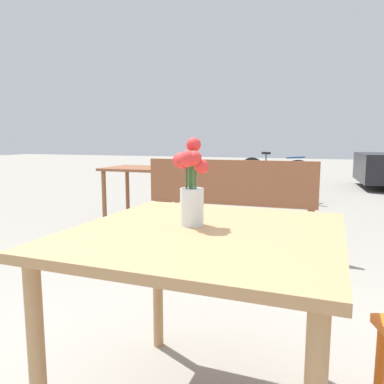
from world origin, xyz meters
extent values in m
cube|color=tan|center=(0.00, 0.00, 0.71)|extent=(0.91, 0.94, 0.03)
cylinder|color=tan|center=(-0.39, -0.40, 0.35)|extent=(0.05, 0.05, 0.70)
cylinder|color=tan|center=(-0.38, 0.41, 0.35)|extent=(0.05, 0.05, 0.70)
cylinder|color=tan|center=(0.39, 0.40, 0.35)|extent=(0.05, 0.05, 0.70)
cylinder|color=silver|center=(-0.07, 0.04, 0.80)|extent=(0.09, 0.09, 0.13)
cylinder|color=silver|center=(-0.07, 0.04, 0.77)|extent=(0.08, 0.08, 0.07)
cylinder|color=#337038|center=(-0.05, 0.04, 0.84)|extent=(0.01, 0.01, 0.19)
sphere|color=red|center=(-0.03, 0.03, 0.94)|extent=(0.05, 0.05, 0.05)
cylinder|color=#337038|center=(-0.06, 0.05, 0.83)|extent=(0.01, 0.01, 0.18)
sphere|color=red|center=(-0.04, 0.06, 0.94)|extent=(0.05, 0.05, 0.05)
cylinder|color=#337038|center=(-0.07, 0.05, 0.87)|extent=(0.01, 0.01, 0.26)
sphere|color=red|center=(-0.07, 0.08, 1.02)|extent=(0.05, 0.05, 0.05)
cylinder|color=#337038|center=(-0.09, 0.04, 0.84)|extent=(0.01, 0.01, 0.21)
sphere|color=red|center=(-0.11, 0.05, 0.96)|extent=(0.06, 0.06, 0.06)
cylinder|color=#337038|center=(-0.07, 0.03, 0.84)|extent=(0.01, 0.01, 0.21)
sphere|color=red|center=(-0.09, 0.02, 0.96)|extent=(0.06, 0.06, 0.06)
cylinder|color=#337038|center=(-0.07, 0.03, 0.85)|extent=(0.01, 0.01, 0.22)
sphere|color=red|center=(-0.07, 0.00, 0.97)|extent=(0.06, 0.06, 0.06)
cylinder|color=#337038|center=(-0.06, 0.03, 0.85)|extent=(0.01, 0.01, 0.22)
sphere|color=red|center=(-0.05, 0.01, 0.97)|extent=(0.05, 0.05, 0.05)
cube|color=brown|center=(-0.48, 2.32, 0.44)|extent=(1.60, 0.40, 0.02)
cube|color=brown|center=(-0.48, 2.16, 0.65)|extent=(1.59, 0.07, 0.40)
cube|color=brown|center=(-1.21, 2.30, 0.21)|extent=(0.07, 0.33, 0.43)
cube|color=brown|center=(0.25, 2.34, 0.21)|extent=(0.07, 0.33, 0.43)
cube|color=brown|center=(-1.72, 2.76, 0.69)|extent=(0.82, 0.69, 0.03)
cylinder|color=brown|center=(-2.06, 2.48, 0.34)|extent=(0.05, 0.05, 0.68)
cylinder|color=brown|center=(-1.37, 2.49, 0.34)|extent=(0.05, 0.05, 0.68)
cylinder|color=brown|center=(-2.07, 3.03, 0.34)|extent=(0.05, 0.05, 0.68)
cylinder|color=brown|center=(-1.38, 3.05, 0.34)|extent=(0.05, 0.05, 0.68)
cylinder|color=black|center=(-0.96, 5.71, 0.35)|extent=(0.62, 0.41, 0.71)
cylinder|color=black|center=(-0.09, 5.16, 0.35)|extent=(0.62, 0.41, 0.71)
cube|color=#235199|center=(-0.53, 5.43, 0.58)|extent=(0.80, 0.52, 0.03)
cylinder|color=#235199|center=(-0.68, 5.53, 0.69)|extent=(0.02, 0.02, 0.21)
cube|color=black|center=(-0.68, 5.53, 0.80)|extent=(0.17, 0.14, 0.04)
cube|color=#235199|center=(-0.14, 5.19, 0.74)|extent=(0.27, 0.39, 0.02)
camera|label=1|loc=(0.39, -1.20, 1.04)|focal=35.00mm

